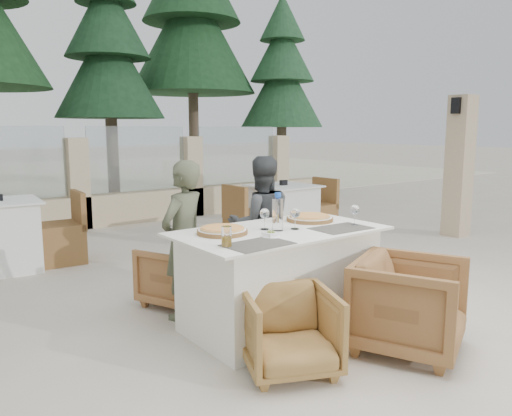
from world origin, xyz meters
TOP-DOWN VIEW (x-y plane):
  - ground at (0.00, 0.00)m, footprint 80.00×80.00m
  - perimeter_wall_far at (0.00, 4.80)m, footprint 10.00×0.34m
  - lantern_pillar at (4.20, 1.00)m, footprint 0.34×0.34m
  - pine_centre at (1.50, 7.20)m, footprint 2.20×2.20m
  - pine_mid_right at (3.80, 7.80)m, footprint 2.99×2.99m
  - pine_far_right at (5.50, 6.50)m, footprint 1.98×1.98m
  - dining_table at (-0.01, -0.06)m, footprint 1.60×0.90m
  - placemat_near_left at (-0.44, -0.35)m, footprint 0.46×0.32m
  - placemat_near_right at (0.40, -0.31)m, footprint 0.46×0.32m
  - pizza_left at (-0.44, 0.08)m, footprint 0.38×0.38m
  - pizza_right at (0.43, 0.08)m, footprint 0.50×0.50m
  - water_bottle at (-0.04, -0.07)m, footprint 0.10×0.10m
  - wine_glass_centre at (-0.10, 0.02)m, footprint 0.08×0.08m
  - wine_glass_near at (0.10, -0.11)m, footprint 0.10×0.10m
  - wine_glass_corner at (0.59, -0.27)m, footprint 0.08×0.08m
  - beer_glass_left at (-0.64, -0.28)m, footprint 0.08×0.08m
  - beer_glass_right at (0.19, 0.22)m, footprint 0.08×0.08m
  - olive_dish at (-0.22, -0.22)m, footprint 0.12×0.12m
  - armchair_far_left at (-0.39, 0.86)m, footprint 0.76×0.77m
  - armchair_far_right at (0.51, 0.67)m, footprint 0.61×0.63m
  - armchair_near_left at (-0.43, -0.66)m, footprint 0.75×0.76m
  - armchair_near_right at (0.43, -0.93)m, footprint 0.94×0.95m
  - diner_left at (-0.50, 0.57)m, footprint 0.56×0.48m
  - diner_right at (0.40, 0.70)m, footprint 0.77×0.69m
  - bg_table_a at (-1.43, 2.95)m, footprint 1.69×0.94m
  - bg_table_b at (1.99, 2.26)m, footprint 1.66×0.86m

SIDE VIEW (x-z plane):
  - ground at x=0.00m, z-range 0.00..0.00m
  - armchair_near_left at x=-0.43m, z-range 0.00..0.53m
  - armchair_far_right at x=0.51m, z-range 0.00..0.53m
  - armchair_far_left at x=-0.39m, z-range 0.00..0.53m
  - armchair_near_right at x=0.43m, z-range 0.00..0.66m
  - dining_table at x=-0.01m, z-range 0.00..0.77m
  - bg_table_a at x=-1.43m, z-range 0.00..0.77m
  - bg_table_b at x=1.99m, z-range 0.00..0.77m
  - diner_right at x=0.40m, z-range 0.00..1.29m
  - diner_left at x=-0.50m, z-range 0.00..1.29m
  - placemat_near_left at x=-0.44m, z-range 0.77..0.77m
  - placemat_near_right at x=0.40m, z-range 0.77..0.77m
  - olive_dish at x=-0.22m, z-range 0.77..0.81m
  - pizza_left at x=-0.44m, z-range 0.77..0.82m
  - pizza_right at x=0.43m, z-range 0.77..0.82m
  - perimeter_wall_far at x=0.00m, z-range 0.00..1.60m
  - beer_glass_left at x=-0.64m, z-range 0.77..0.91m
  - beer_glass_right at x=0.19m, z-range 0.77..0.91m
  - wine_glass_centre at x=-0.10m, z-range 0.77..0.95m
  - wine_glass_near at x=0.10m, z-range 0.77..0.95m
  - wine_glass_corner at x=0.59m, z-range 0.77..0.95m
  - water_bottle at x=-0.04m, z-range 0.77..1.06m
  - lantern_pillar at x=4.20m, z-range 0.00..2.00m
  - pine_far_right at x=5.50m, z-range 0.00..4.50m
  - pine_centre at x=1.50m, z-range 0.00..5.00m
  - pine_mid_right at x=3.80m, z-range 0.00..6.80m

